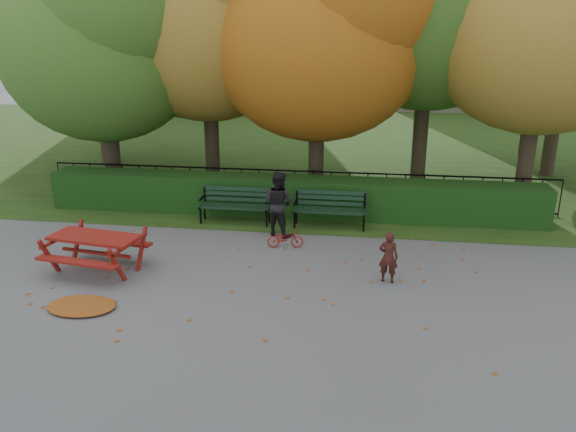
# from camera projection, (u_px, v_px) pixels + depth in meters

# --- Properties ---
(ground) EXTENTS (90.00, 90.00, 0.00)m
(ground) POSITION_uv_depth(u_px,v_px,m) (258.00, 287.00, 10.75)
(ground) COLOR slate
(ground) RESTS_ON ground
(grass_strip) EXTENTS (90.00, 90.00, 0.00)m
(grass_strip) POSITION_uv_depth(u_px,v_px,m) (322.00, 146.00, 23.90)
(grass_strip) COLOR #1D3514
(grass_strip) RESTS_ON ground
(building_right) EXTENTS (9.00, 6.00, 12.00)m
(building_right) POSITION_uv_depth(u_px,v_px,m) (475.00, 7.00, 34.07)
(building_right) COLOR #B9A592
(building_right) RESTS_ON ground
(hedge) EXTENTS (13.00, 0.90, 1.00)m
(hedge) POSITION_uv_depth(u_px,v_px,m) (291.00, 196.00, 14.82)
(hedge) COLOR black
(hedge) RESTS_ON ground
(iron_fence) EXTENTS (14.00, 0.04, 1.02)m
(iron_fence) POSITION_uv_depth(u_px,v_px,m) (295.00, 187.00, 15.56)
(iron_fence) COLOR black
(iron_fence) RESTS_ON ground
(tree_a) EXTENTS (5.88, 5.60, 7.48)m
(tree_a) POSITION_uv_depth(u_px,v_px,m) (108.00, 36.00, 15.27)
(tree_a) COLOR #2D221A
(tree_a) RESTS_ON ground
(tree_b) EXTENTS (6.72, 6.40, 8.79)m
(tree_b) POSITION_uv_depth(u_px,v_px,m) (216.00, 3.00, 15.72)
(tree_b) COLOR #2D221A
(tree_b) RESTS_ON ground
(tree_c) EXTENTS (6.30, 6.00, 8.00)m
(tree_c) POSITION_uv_depth(u_px,v_px,m) (330.00, 24.00, 14.72)
(tree_c) COLOR #2D221A
(tree_c) RESTS_ON ground
(tree_e) EXTENTS (6.09, 5.80, 8.16)m
(tree_e) POSITION_uv_depth(u_px,v_px,m) (563.00, 12.00, 13.68)
(tree_e) COLOR #2D221A
(tree_e) RESTS_ON ground
(bench_left) EXTENTS (1.80, 0.57, 0.88)m
(bench_left) POSITION_uv_depth(u_px,v_px,m) (236.00, 202.00, 14.24)
(bench_left) COLOR black
(bench_left) RESTS_ON ground
(bench_right) EXTENTS (1.80, 0.57, 0.88)m
(bench_right) POSITION_uv_depth(u_px,v_px,m) (330.00, 206.00, 13.91)
(bench_right) COLOR black
(bench_right) RESTS_ON ground
(picnic_table) EXTENTS (1.98, 1.69, 0.87)m
(picnic_table) POSITION_uv_depth(u_px,v_px,m) (95.00, 244.00, 11.28)
(picnic_table) COLOR maroon
(picnic_table) RESTS_ON ground
(leaf_pile) EXTENTS (1.38, 1.08, 0.09)m
(leaf_pile) POSITION_uv_depth(u_px,v_px,m) (82.00, 306.00, 9.91)
(leaf_pile) COLOR maroon
(leaf_pile) RESTS_ON ground
(leaf_scatter) EXTENTS (9.00, 5.70, 0.01)m
(leaf_scatter) POSITION_uv_depth(u_px,v_px,m) (261.00, 280.00, 11.03)
(leaf_scatter) COLOR maroon
(leaf_scatter) RESTS_ON ground
(child) EXTENTS (0.41, 0.31, 1.03)m
(child) POSITION_uv_depth(u_px,v_px,m) (388.00, 257.00, 10.81)
(child) COLOR #391712
(child) RESTS_ON ground
(adult) EXTENTS (0.94, 0.85, 1.56)m
(adult) POSITION_uv_depth(u_px,v_px,m) (278.00, 204.00, 13.23)
(adult) COLOR black
(adult) RESTS_ON ground
(bicycle) EXTENTS (0.84, 0.40, 0.42)m
(bicycle) POSITION_uv_depth(u_px,v_px,m) (285.00, 239.00, 12.62)
(bicycle) COLOR #A9150F
(bicycle) RESTS_ON ground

